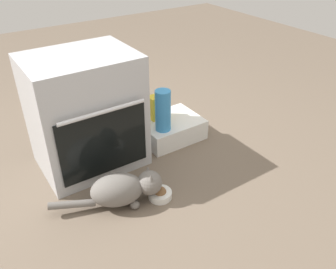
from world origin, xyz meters
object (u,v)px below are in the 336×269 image
at_px(cat, 123,189).
at_px(water_bottle, 163,111).
at_px(oven, 86,113).
at_px(food_bowl, 160,194).
at_px(pantry_cabinet, 170,128).
at_px(snack_bag, 157,107).

height_order(cat, water_bottle, water_bottle).
bearing_deg(oven, cat, -91.64).
distance_m(oven, food_bowl, 0.70).
distance_m(oven, pantry_cabinet, 0.69).
xyz_separation_m(cat, snack_bag, (0.57, 0.54, 0.13)).
bearing_deg(cat, food_bowl, -0.00).
xyz_separation_m(food_bowl, water_bottle, (0.31, 0.45, 0.27)).
relative_size(oven, water_bottle, 2.54).
relative_size(cat, water_bottle, 2.10).
distance_m(food_bowl, water_bottle, 0.61).
relative_size(pantry_cabinet, snack_bag, 2.52).
distance_m(food_bowl, cat, 0.23).
bearing_deg(cat, water_bottle, 55.20).
xyz_separation_m(food_bowl, snack_bag, (0.37, 0.61, 0.21)).
bearing_deg(food_bowl, pantry_cabinet, 51.08).
relative_size(oven, cat, 1.21).
distance_m(pantry_cabinet, water_bottle, 0.27).
bearing_deg(cat, pantry_cabinet, 55.26).
xyz_separation_m(oven, pantry_cabinet, (0.62, -0.04, -0.30)).
xyz_separation_m(oven, food_bowl, (0.19, -0.57, -0.35)).
height_order(snack_bag, water_bottle, water_bottle).
bearing_deg(water_bottle, snack_bag, 71.86).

